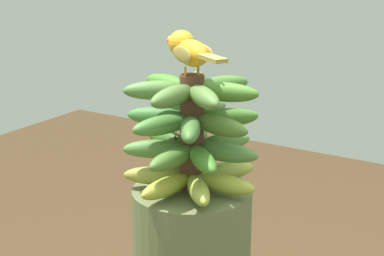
{
  "coord_description": "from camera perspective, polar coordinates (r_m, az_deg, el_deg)",
  "views": [
    {
      "loc": [
        -0.63,
        1.01,
        1.79
      ],
      "look_at": [
        0.0,
        0.0,
        1.43
      ],
      "focal_mm": 56.91,
      "sensor_mm": 36.0,
      "label": 1
    }
  ],
  "objects": [
    {
      "name": "banana_bunch",
      "position": [
        1.25,
        -0.02,
        -0.55
      ],
      "size": [
        0.29,
        0.29,
        0.25
      ],
      "color": "#4C2D1E",
      "rests_on": "banana_tree"
    },
    {
      "name": "perched_bird",
      "position": [
        1.22,
        -0.32,
        7.35
      ],
      "size": [
        0.2,
        0.13,
        0.08
      ],
      "color": "#C68933",
      "rests_on": "banana_bunch"
    }
  ]
}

